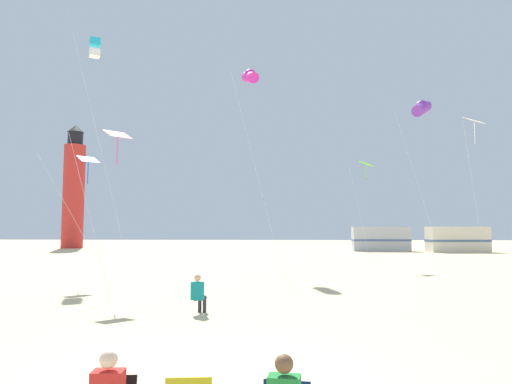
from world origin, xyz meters
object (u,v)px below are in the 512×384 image
Objects in this scene: kite_tube_magenta at (250,77)px; rv_van_silver at (381,239)px; kite_diamond_white at (474,126)px; kite_box_cyan at (95,48)px; kite_diamond_lime at (366,167)px; kite_diamond_rainbow at (116,140)px; kite_flyer_standing at (199,293)px; kite_diamond_blue at (88,163)px; lighthouse_distant at (74,190)px; rv_van_cream at (457,239)px; kite_tube_violet at (422,108)px.

rv_van_silver is (13.33, 24.69, -10.99)m from kite_tube_magenta.
kite_diamond_white is 0.58× the size of kite_box_cyan.
kite_diamond_lime is 1.10× the size of rv_van_silver.
kite_flyer_standing is at bearing -42.57° from kite_diamond_rainbow.
kite_diamond_blue is (-6.98, 7.74, 5.06)m from kite_flyer_standing.
kite_diamond_white is 0.49× the size of lighthouse_distant.
kite_tube_magenta is at bearing -77.32° from kite_flyer_standing.
kite_box_cyan reaches higher than kite_diamond_blue.
kite_diamond_rainbow is at bearing -28.41° from kite_flyer_standing.
kite_diamond_white is 1.17× the size of kite_diamond_lime.
kite_diamond_lime is at bearing 31.77° from kite_diamond_blue.
rv_van_silver is 0.98× the size of rv_van_cream.
kite_diamond_lime is (7.66, 2.01, -5.72)m from kite_tube_magenta.
lighthouse_distant is at bearing 117.19° from kite_box_cyan.
kite_diamond_rainbow reaches higher than kite_diamond_blue.
kite_box_cyan reaches higher than kite_tube_magenta.
kite_diamond_lime is at bearing 13.98° from kite_box_cyan.
kite_diamond_rainbow is 0.45× the size of kite_box_cyan.
kite_diamond_white is 0.77× the size of kite_tube_violet.
kite_box_cyan reaches higher than kite_diamond_white.
kite_tube_violet reaches higher than kite_flyer_standing.
kite_box_cyan is 20.58m from kite_tube_violet.
lighthouse_distant reaches higher than kite_diamond_lime.
kite_box_cyan reaches higher than kite_tube_violet.
kite_diamond_blue reaches higher than rv_van_silver.
lighthouse_distant is (-25.96, 45.76, 7.22)m from kite_flyer_standing.
lighthouse_distant is (-16.93, 32.96, -5.75)m from kite_box_cyan.
rv_van_silver is at bearing 61.63° from kite_tube_magenta.
kite_diamond_rainbow is at bearing -61.19° from kite_box_cyan.
kite_tube_magenta is (0.39, 15.04, 11.77)m from kite_flyer_standing.
kite_tube_magenta is 13.75m from kite_diamond_rainbow.
rv_van_silver is (1.39, 29.66, -6.38)m from kite_diamond_white.
rv_van_silver reaches higher than kite_flyer_standing.
kite_box_cyan is at bearing -129.12° from rv_van_silver.
lighthouse_distant reaches higher than rv_van_silver.
kite_diamond_blue is at bearing -67.87° from kite_box_cyan.
kite_diamond_lime reaches higher than kite_diamond_blue.
kite_tube_violet is at bearing 20.99° from kite_diamond_blue.
kite_flyer_standing is 0.18× the size of rv_van_silver.
lighthouse_distant is at bearing 140.07° from kite_tube_violet.
kite_flyer_standing is 42.04m from rv_van_silver.
kite_diamond_white reaches higher than rv_van_cream.
kite_flyer_standing is 0.11× the size of kite_tube_violet.
lighthouse_distant reaches higher than kite_tube_magenta.
kite_tube_magenta is at bearing -137.88° from rv_van_cream.
rv_van_silver is at bearing 87.32° from kite_diamond_white.
rv_van_cream is (21.64, 37.72, 0.78)m from kite_flyer_standing.
kite_flyer_standing is 0.09× the size of kite_tube_magenta.
kite_tube_violet is at bearing -1.83° from kite_tube_magenta.
kite_diamond_white is at bearing -126.61° from kite_flyer_standing.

